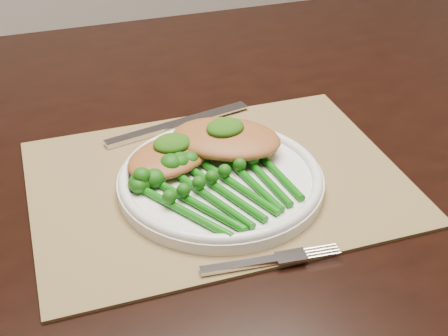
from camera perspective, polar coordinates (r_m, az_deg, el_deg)
name	(u,v)px	position (r m, az deg, el deg)	size (l,w,h in m)	color
dining_table	(224,318)	(1.10, 0.02, -13.52)	(1.71, 1.12, 0.75)	black
placemat	(218,181)	(0.76, -0.58, -1.24)	(0.44, 0.33, 0.00)	olive
dinner_plate	(221,179)	(0.74, -0.31, -1.04)	(0.24, 0.24, 0.02)	white
knife	(165,128)	(0.86, -5.42, 3.69)	(0.22, 0.03, 0.01)	silver
fork	(280,258)	(0.64, 5.12, -8.23)	(0.15, 0.05, 0.00)	silver
chicken_fillet_left	(170,156)	(0.76, -4.98, 1.09)	(0.11, 0.08, 0.02)	#A05D2E
chicken_fillet_right	(226,138)	(0.77, 0.19, 2.72)	(0.14, 0.09, 0.03)	#A05D2E
pesto_dollop_left	(172,143)	(0.75, -4.77, 2.26)	(0.05, 0.04, 0.02)	#173F09
pesto_dollop_right	(225,128)	(0.76, 0.11, 3.71)	(0.05, 0.04, 0.02)	#173F09
broccolini_bundle	(230,188)	(0.71, 0.56, -1.85)	(0.19, 0.20, 0.04)	#0D580B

